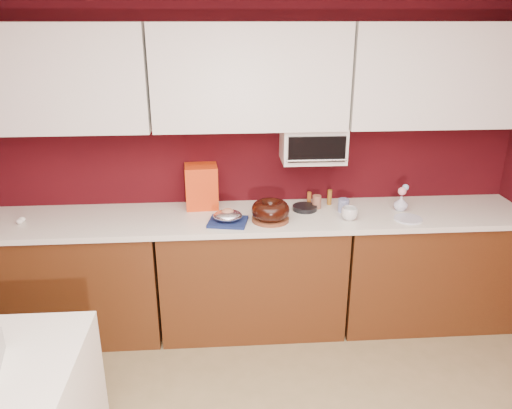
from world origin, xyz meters
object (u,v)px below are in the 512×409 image
at_px(foil_ham_nest, 228,216).
at_px(blue_jar, 344,205).
at_px(pandoro_box, 202,186).
at_px(coffee_mug, 350,212).
at_px(bundt_cake, 270,210).
at_px(flower_vase, 401,202).
at_px(toaster_oven, 313,144).

height_order(foil_ham_nest, blue_jar, blue_jar).
xyz_separation_m(pandoro_box, coffee_mug, (1.03, -0.33, -0.10)).
height_order(bundt_cake, flower_vase, bundt_cake).
bearing_deg(bundt_cake, flower_vase, 7.70).
distance_m(bundt_cake, flower_vase, 0.98).
bearing_deg(toaster_oven, coffee_mug, -52.71).
bearing_deg(bundt_cake, pandoro_box, 146.82).
height_order(bundt_cake, pandoro_box, pandoro_box).
height_order(pandoro_box, flower_vase, pandoro_box).
bearing_deg(pandoro_box, foil_ham_nest, -64.97).
relative_size(toaster_oven, bundt_cake, 1.70).
height_order(toaster_oven, flower_vase, toaster_oven).
height_order(toaster_oven, bundt_cake, toaster_oven).
height_order(coffee_mug, blue_jar, coffee_mug).
bearing_deg(toaster_oven, flower_vase, -12.57).
bearing_deg(toaster_oven, foil_ham_nest, -154.69).
xyz_separation_m(foil_ham_nest, pandoro_box, (-0.18, 0.34, 0.10)).
relative_size(bundt_cake, pandoro_box, 0.83).
relative_size(toaster_oven, coffee_mug, 4.11).
bearing_deg(blue_jar, bundt_cake, -165.65).
distance_m(foil_ham_nest, coffee_mug, 0.85).
distance_m(toaster_oven, blue_jar, 0.50).
relative_size(toaster_oven, pandoro_box, 1.41).
distance_m(toaster_oven, flower_vase, 0.78).
distance_m(toaster_oven, foil_ham_nest, 0.81).
bearing_deg(pandoro_box, flower_vase, -11.01).
relative_size(toaster_oven, blue_jar, 4.78).
relative_size(bundt_cake, blue_jar, 2.81).
height_order(toaster_oven, pandoro_box, toaster_oven).
distance_m(toaster_oven, bundt_cake, 0.58).
relative_size(bundt_cake, flower_vase, 2.15).
height_order(foil_ham_nest, pandoro_box, pandoro_box).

